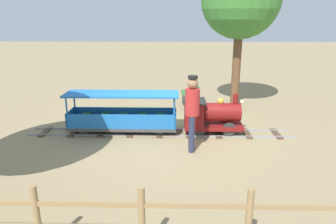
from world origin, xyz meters
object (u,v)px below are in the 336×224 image
(passenger_car, at_px, (123,117))
(conductor_person, at_px, (192,108))
(park_bench, at_px, (191,95))
(locomotive, at_px, (210,115))

(passenger_car, xyz_separation_m, conductor_person, (1.00, 1.62, 0.53))
(conductor_person, height_order, park_bench, conductor_person)
(passenger_car, xyz_separation_m, park_bench, (-2.21, 1.76, -0.01))
(passenger_car, bearing_deg, conductor_person, 58.47)
(conductor_person, distance_m, park_bench, 3.25)
(park_bench, bearing_deg, locomotive, 9.21)
(locomotive, height_order, conductor_person, conductor_person)
(conductor_person, bearing_deg, passenger_car, -121.53)
(park_bench, bearing_deg, passenger_car, -38.57)
(locomotive, distance_m, conductor_person, 1.21)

